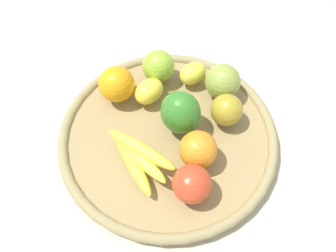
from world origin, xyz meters
The scene contains 12 objects.
ground_plane centered at (0.00, 0.00, 0.00)m, with size 2.40×2.40×0.00m, color #BFB6A2.
basket centered at (0.00, 0.00, 0.02)m, with size 0.46×0.46×0.03m.
orange_1 centered at (-0.06, -0.06, 0.07)m, with size 0.07×0.07×0.07m, color orange.
banana_bunch centered at (-0.08, 0.06, 0.06)m, with size 0.15×0.15×0.05m.
lemon_0 centered at (0.08, 0.05, 0.06)m, with size 0.07×0.05×0.05m, color yellow.
apple_1 centered at (-0.13, -0.05, 0.07)m, with size 0.07×0.07×0.07m, color red.
lemon_1 centered at (0.14, -0.05, 0.06)m, with size 0.06×0.05×0.05m, color yellow.
apple_3 centered at (0.04, -0.12, 0.07)m, with size 0.07×0.07×0.07m, color #A78E26.
apple_0 centered at (0.15, 0.03, 0.07)m, with size 0.07×0.07×0.07m, color #8BB431.
orange_0 centered at (0.09, 0.11, 0.07)m, with size 0.08×0.08×0.08m, color orange.
apple_2 centered at (0.11, -0.11, 0.07)m, with size 0.08×0.08×0.08m, color #8B9F3E.
bell_pepper centered at (0.01, -0.02, 0.08)m, with size 0.08×0.08×0.10m, color #337825.
Camera 1 is at (-0.39, -0.02, 0.64)m, focal length 36.88 mm.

